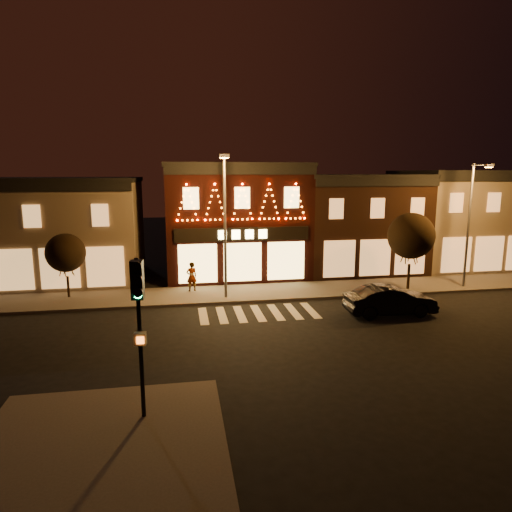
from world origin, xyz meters
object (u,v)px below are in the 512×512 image
object	(u,v)px
dark_sedan	(390,301)
traffic_signal_near	(139,308)
streetlamp_mid	(225,215)
pedestrian	(192,277)

from	to	relation	value
dark_sedan	traffic_signal_near	bearing A→B (deg)	125.85
streetlamp_mid	pedestrian	world-z (taller)	streetlamp_mid
streetlamp_mid	dark_sedan	world-z (taller)	streetlamp_mid
dark_sedan	pedestrian	bearing A→B (deg)	59.53
streetlamp_mid	pedestrian	size ratio (longest dim) A/B	4.53
streetlamp_mid	pedestrian	bearing A→B (deg)	128.47
streetlamp_mid	dark_sedan	size ratio (longest dim) A/B	1.76
traffic_signal_near	pedestrian	xyz separation A→B (m)	(1.94, 15.07, -2.60)
streetlamp_mid	traffic_signal_near	bearing A→B (deg)	-112.64
dark_sedan	pedestrian	world-z (taller)	pedestrian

